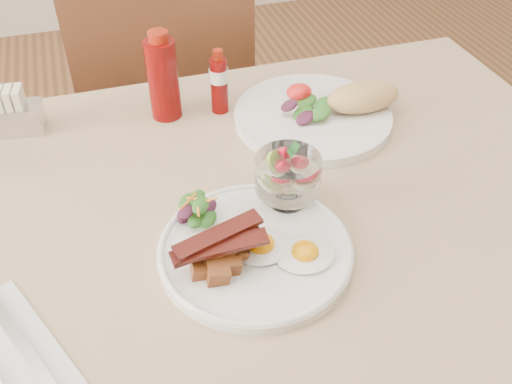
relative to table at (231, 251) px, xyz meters
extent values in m
cylinder|color=brown|center=(0.59, 0.36, -0.31)|extent=(0.06, 0.06, 0.71)
cube|color=brown|center=(0.00, 0.00, 0.07)|extent=(1.30, 0.85, 0.04)
cube|color=tan|center=(0.00, 0.00, 0.09)|extent=(1.33, 0.88, 0.00)
cylinder|color=brown|center=(-0.18, 0.57, -0.44)|extent=(0.04, 0.04, 0.45)
cylinder|color=brown|center=(0.18, 0.57, -0.44)|extent=(0.04, 0.04, 0.45)
cylinder|color=brown|center=(-0.18, 0.93, -0.44)|extent=(0.04, 0.04, 0.45)
cylinder|color=brown|center=(0.18, 0.93, -0.44)|extent=(0.04, 0.04, 0.45)
cube|color=brown|center=(0.00, 0.75, -0.20)|extent=(0.42, 0.42, 0.03)
cube|color=brown|center=(0.00, 0.55, 0.04)|extent=(0.42, 0.03, 0.46)
cylinder|color=white|center=(0.01, -0.10, 0.10)|extent=(0.28, 0.28, 0.02)
ellipsoid|color=white|center=(0.07, -0.14, 0.11)|extent=(0.09, 0.08, 0.01)
ellipsoid|color=orange|center=(0.07, -0.14, 0.11)|extent=(0.04, 0.04, 0.02)
ellipsoid|color=white|center=(0.02, -0.11, 0.11)|extent=(0.09, 0.08, 0.01)
ellipsoid|color=orange|center=(0.02, -0.11, 0.11)|extent=(0.04, 0.04, 0.02)
cube|color=brown|center=(-0.05, -0.11, 0.12)|extent=(0.03, 0.03, 0.03)
cube|color=brown|center=(-0.04, -0.13, 0.12)|extent=(0.04, 0.04, 0.03)
cube|color=brown|center=(-0.07, -0.13, 0.12)|extent=(0.03, 0.03, 0.02)
cube|color=brown|center=(-0.02, -0.11, 0.12)|extent=(0.03, 0.03, 0.03)
cube|color=brown|center=(-0.05, -0.14, 0.12)|extent=(0.04, 0.04, 0.03)
cube|color=brown|center=(-0.07, -0.10, 0.12)|extent=(0.03, 0.03, 0.02)
cube|color=brown|center=(-0.04, -0.12, 0.14)|extent=(0.03, 0.03, 0.03)
cube|color=brown|center=(-0.05, -0.12, 0.14)|extent=(0.03, 0.03, 0.02)
cube|color=#51150D|center=(-0.05, -0.11, 0.14)|extent=(0.13, 0.04, 0.01)
cube|color=#51150D|center=(-0.04, -0.13, 0.15)|extent=(0.13, 0.03, 0.01)
cube|color=#51150D|center=(-0.04, -0.11, 0.16)|extent=(0.13, 0.05, 0.01)
ellipsoid|color=#225516|center=(-0.05, -0.02, 0.11)|extent=(0.05, 0.04, 0.01)
ellipsoid|color=#225516|center=(-0.04, 0.00, 0.11)|extent=(0.04, 0.04, 0.01)
ellipsoid|color=#3C1327|center=(-0.07, -0.01, 0.11)|extent=(0.04, 0.03, 0.01)
ellipsoid|color=#225516|center=(-0.04, -0.03, 0.12)|extent=(0.04, 0.04, 0.01)
ellipsoid|color=#225516|center=(-0.06, -0.03, 0.12)|extent=(0.04, 0.03, 0.01)
ellipsoid|color=#3C1327|center=(-0.03, -0.02, 0.12)|extent=(0.03, 0.03, 0.01)
ellipsoid|color=#225516|center=(-0.06, 0.00, 0.13)|extent=(0.04, 0.04, 0.01)
ellipsoid|color=#225516|center=(-0.05, 0.00, 0.13)|extent=(0.04, 0.03, 0.01)
ellipsoid|color=#3C1327|center=(-0.07, -0.03, 0.13)|extent=(0.03, 0.03, 0.01)
ellipsoid|color=#225516|center=(-0.05, -0.03, 0.14)|extent=(0.04, 0.03, 0.01)
cylinder|color=orange|center=(-0.05, -0.01, 0.14)|extent=(0.03, 0.02, 0.01)
cylinder|color=orange|center=(-0.06, -0.01, 0.14)|extent=(0.03, 0.03, 0.01)
cylinder|color=orange|center=(-0.04, -0.02, 0.14)|extent=(0.04, 0.00, 0.01)
cylinder|color=orange|center=(-0.05, -0.03, 0.14)|extent=(0.01, 0.04, 0.01)
cylinder|color=white|center=(0.09, -0.02, 0.11)|extent=(0.05, 0.05, 0.01)
cylinder|color=white|center=(0.09, -0.02, 0.12)|extent=(0.02, 0.02, 0.02)
cylinder|color=white|center=(0.09, -0.02, 0.16)|extent=(0.10, 0.10, 0.06)
cylinder|color=beige|center=(0.07, -0.02, 0.15)|extent=(0.03, 0.03, 0.01)
cylinder|color=beige|center=(0.10, -0.02, 0.15)|extent=(0.03, 0.03, 0.01)
cylinder|color=beige|center=(0.08, 0.00, 0.16)|extent=(0.03, 0.03, 0.01)
cylinder|color=#86AD34|center=(0.07, -0.01, 0.18)|extent=(0.04, 0.04, 0.01)
cone|color=red|center=(0.10, -0.03, 0.18)|extent=(0.03, 0.03, 0.03)
cone|color=red|center=(0.07, -0.03, 0.19)|extent=(0.03, 0.03, 0.03)
cone|color=red|center=(0.09, -0.01, 0.19)|extent=(0.03, 0.03, 0.03)
ellipsoid|color=#2C7C34|center=(0.09, -0.02, 0.20)|extent=(0.02, 0.01, 0.00)
ellipsoid|color=#2C7C34|center=(0.10, -0.02, 0.20)|extent=(0.02, 0.01, 0.00)
cylinder|color=white|center=(0.22, 0.20, 0.10)|extent=(0.30, 0.30, 0.02)
ellipsoid|color=#225516|center=(0.20, 0.19, 0.11)|extent=(0.05, 0.04, 0.01)
ellipsoid|color=#225516|center=(0.22, 0.23, 0.12)|extent=(0.05, 0.04, 0.01)
ellipsoid|color=#3C1327|center=(0.19, 0.17, 0.12)|extent=(0.05, 0.04, 0.01)
ellipsoid|color=#225516|center=(0.22, 0.17, 0.12)|extent=(0.05, 0.04, 0.01)
ellipsoid|color=#225516|center=(0.24, 0.20, 0.13)|extent=(0.04, 0.03, 0.01)
ellipsoid|color=#3C1327|center=(0.17, 0.21, 0.13)|extent=(0.04, 0.03, 0.01)
ellipsoid|color=red|center=(0.21, 0.25, 0.12)|extent=(0.05, 0.04, 0.03)
ellipsoid|color=tan|center=(0.31, 0.19, 0.14)|extent=(0.16, 0.11, 0.06)
cylinder|color=#5B0505|center=(-0.04, 0.30, 0.17)|extent=(0.07, 0.07, 0.15)
cylinder|color=maroon|center=(-0.04, 0.30, 0.25)|extent=(0.04, 0.04, 0.02)
cylinder|color=#5B0505|center=(0.06, 0.29, 0.14)|extent=(0.04, 0.04, 0.11)
cylinder|color=silver|center=(0.06, 0.29, 0.17)|extent=(0.05, 0.05, 0.03)
cylinder|color=maroon|center=(0.06, 0.29, 0.21)|extent=(0.02, 0.02, 0.02)
cube|color=silver|center=(-0.31, 0.33, 0.12)|extent=(0.10, 0.07, 0.05)
cube|color=beige|center=(-0.33, 0.34, 0.15)|extent=(0.02, 0.04, 0.06)
cube|color=beige|center=(-0.31, 0.33, 0.15)|extent=(0.02, 0.04, 0.06)
cube|color=beige|center=(-0.30, 0.33, 0.15)|extent=(0.02, 0.04, 0.06)
cube|color=silver|center=(-0.33, -0.17, 0.09)|extent=(0.19, 0.24, 0.00)
cube|color=silver|center=(-0.31, -0.16, 0.09)|extent=(0.10, 0.19, 0.00)
camera|label=1|loc=(-0.16, -0.64, 0.69)|focal=40.00mm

